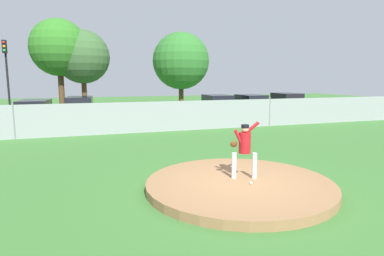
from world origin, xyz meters
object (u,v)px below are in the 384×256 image
(parked_car_navy, at_px, (217,107))
(parked_car_silver, at_px, (80,111))
(parked_car_charcoal, at_px, (35,114))
(parked_car_red, at_px, (286,105))
(baseball, at_px, (251,183))
(parked_car_teal, at_px, (251,107))
(traffic_light_near, at_px, (6,67))
(pitcher_youth, at_px, (244,146))

(parked_car_navy, height_order, parked_car_silver, parked_car_silver)
(parked_car_charcoal, distance_m, parked_car_silver, 2.62)
(parked_car_silver, relative_size, parked_car_red, 1.05)
(baseball, distance_m, parked_car_navy, 16.10)
(parked_car_teal, relative_size, parked_car_silver, 0.95)
(parked_car_red, relative_size, traffic_light_near, 0.76)
(pitcher_youth, distance_m, baseball, 1.02)
(parked_car_teal, bearing_deg, parked_car_red, -2.24)
(pitcher_youth, xyz_separation_m, baseball, (-0.06, -0.53, -0.88))
(parked_car_navy, relative_size, traffic_light_near, 0.78)
(parked_car_navy, distance_m, traffic_light_near, 15.21)
(baseball, bearing_deg, parked_car_silver, 105.89)
(parked_car_teal, xyz_separation_m, parked_car_red, (3.10, -0.12, 0.04))
(baseball, height_order, parked_car_navy, parked_car_navy)
(pitcher_youth, height_order, traffic_light_near, traffic_light_near)
(parked_car_red, bearing_deg, traffic_light_near, 168.45)
(parked_car_teal, relative_size, traffic_light_near, 0.76)
(parked_car_teal, distance_m, parked_car_red, 3.10)
(pitcher_youth, height_order, parked_car_navy, pitcher_youth)
(parked_car_red, height_order, traffic_light_near, traffic_light_near)
(baseball, height_order, traffic_light_near, traffic_light_near)
(pitcher_youth, relative_size, parked_car_teal, 0.37)
(parked_car_charcoal, relative_size, parked_car_silver, 1.07)
(pitcher_youth, bearing_deg, parked_car_red, 52.02)
(parked_car_silver, distance_m, traffic_light_near, 6.89)
(parked_car_teal, bearing_deg, parked_car_charcoal, -178.97)
(baseball, xyz_separation_m, parked_car_teal, (8.10, 14.93, 0.54))
(pitcher_youth, height_order, parked_car_teal, pitcher_youth)
(pitcher_youth, height_order, parked_car_silver, pitcher_youth)
(baseball, distance_m, parked_car_teal, 16.99)
(pitcher_youth, bearing_deg, baseball, -95.98)
(traffic_light_near, bearing_deg, parked_car_red, -11.55)
(parked_car_navy, distance_m, parked_car_red, 5.78)
(baseball, distance_m, parked_car_red, 18.57)
(parked_car_charcoal, bearing_deg, baseball, -64.96)
(parked_car_charcoal, relative_size, parked_car_navy, 1.09)
(parked_car_navy, relative_size, parked_car_silver, 0.98)
(parked_car_silver, bearing_deg, traffic_light_near, 139.66)
(baseball, bearing_deg, parked_car_teal, 61.51)
(parked_car_red, distance_m, traffic_light_near, 20.82)
(parked_car_teal, xyz_separation_m, parked_car_silver, (-12.34, -0.04, 0.04))
(parked_car_charcoal, bearing_deg, pitcher_youth, -63.96)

